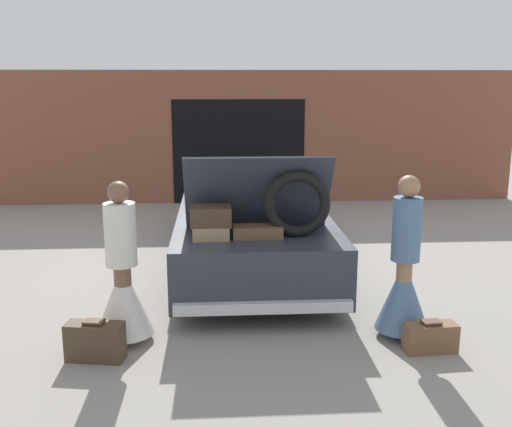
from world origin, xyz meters
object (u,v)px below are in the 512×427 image
at_px(person_left, 123,285).
at_px(person_right, 404,280).
at_px(car, 250,219).
at_px(suitcase_beside_left_person, 95,341).
at_px(suitcase_beside_right_person, 430,337).

height_order(person_left, person_right, person_right).
xyz_separation_m(car, person_left, (-1.42, -2.70, -0.02)).
relative_size(person_left, suitcase_beside_left_person, 2.87).
height_order(suitcase_beside_left_person, suitcase_beside_right_person, suitcase_beside_left_person).
relative_size(person_right, suitcase_beside_right_person, 3.22).
distance_m(person_left, suitcase_beside_right_person, 3.08).
xyz_separation_m(car, person_right, (1.42, -2.78, -0.00)).
height_order(car, suitcase_beside_right_person, car).
bearing_deg(suitcase_beside_left_person, suitcase_beside_right_person, -0.46).
bearing_deg(person_right, suitcase_beside_right_person, -141.37).
relative_size(car, suitcase_beside_right_person, 10.04).
distance_m(person_right, suitcase_beside_left_person, 3.11).
distance_m(car, suitcase_beside_left_person, 3.56).
bearing_deg(suitcase_beside_left_person, person_right, 6.63).
xyz_separation_m(suitcase_beside_left_person, suitcase_beside_right_person, (3.23, -0.03, -0.04)).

